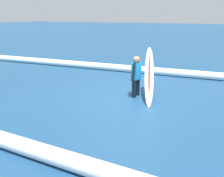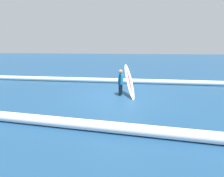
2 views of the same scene
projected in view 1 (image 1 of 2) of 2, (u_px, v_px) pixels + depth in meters
The scene contains 5 objects.
ground_plane at pixel (124, 97), 8.74m from camera, with size 158.86×158.86×0.00m, color navy.
surfer at pixel (136, 74), 8.63m from camera, with size 0.22×0.62×1.31m.
surfboard at pixel (149, 75), 8.42m from camera, with size 0.94×1.80×1.53m.
wave_crest_foreground at pixel (174, 73), 11.67m from camera, with size 0.32×0.32×25.68m, color white.
wave_crest_midground at pixel (55, 156), 4.75m from camera, with size 0.32×0.32×16.08m, color white.
Camera 1 is at (-3.68, 7.52, 2.54)m, focal length 43.61 mm.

